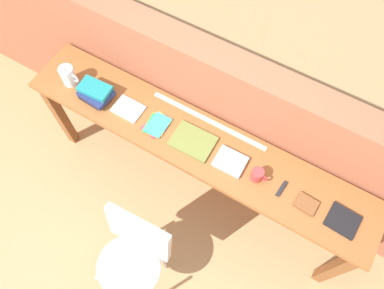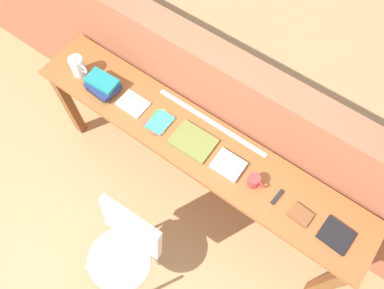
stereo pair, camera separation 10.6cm
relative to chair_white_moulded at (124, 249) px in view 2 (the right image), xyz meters
name	(u,v)px [view 2 (the right image)]	position (x,y,z in m)	size (l,w,h in m)	color
ground_plane	(174,214)	(0.02, 0.49, -0.53)	(40.00, 40.00, 0.00)	tan
brick_wall_back	(223,120)	(0.02, 1.13, 0.15)	(6.00, 0.20, 1.36)	#935138
sideboard	(196,150)	(0.02, 0.79, 0.21)	(2.50, 0.44, 0.88)	brown
chair_white_moulded	(124,249)	(0.00, 0.00, 0.00)	(0.46, 0.47, 0.89)	white
pitcher_white	(78,66)	(-0.97, 0.74, 0.43)	(0.14, 0.10, 0.18)	white
book_stack_leftmost	(102,85)	(-0.75, 0.74, 0.40)	(0.24, 0.18, 0.09)	black
magazine_cycling	(133,104)	(-0.50, 0.76, 0.36)	(0.20, 0.15, 0.01)	white
pamphlet_pile_colourful	(159,122)	(-0.26, 0.76, 0.36)	(0.16, 0.20, 0.01)	yellow
book_open_centre	(193,141)	(0.01, 0.77, 0.36)	(0.28, 0.20, 0.02)	olive
book_grey_hardcover	(228,165)	(0.29, 0.76, 0.37)	(0.19, 0.16, 0.03)	#9E9EA3
mug	(254,181)	(0.48, 0.76, 0.40)	(0.11, 0.08, 0.09)	red
multitool_folded	(277,197)	(0.64, 0.76, 0.36)	(0.02, 0.11, 0.02)	black
leather_journal_brown	(300,215)	(0.81, 0.75, 0.37)	(0.13, 0.10, 0.02)	brown
book_repair_rightmost	(336,235)	(1.03, 0.77, 0.36)	(0.18, 0.16, 0.02)	black
ruler_metal_back_edge	(211,122)	(0.02, 0.96, 0.35)	(0.85, 0.03, 0.00)	silver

